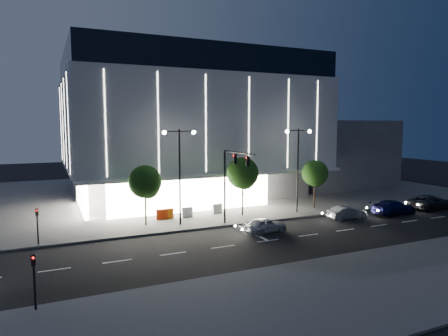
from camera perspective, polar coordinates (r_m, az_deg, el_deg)
The scene contains 21 objects.
ground at distance 33.50m, azimuth 1.96°, elevation -10.07°, with size 160.00×160.00×0.00m, color black.
sidewalk_museum at distance 57.00m, azimuth -4.22°, elevation -3.24°, with size 70.00×40.00×0.15m, color #474747.
sidewalk_near at distance 27.21m, azimuth 23.76°, elevation -14.34°, with size 70.00×10.00×0.15m, color #474747.
museum at distance 53.97m, azimuth -5.70°, elevation 6.03°, with size 30.00×25.80×18.00m.
annex_building at distance 66.57m, azimuth 12.99°, elevation 2.24°, with size 16.00×20.00×10.00m, color #4C4C51.
traffic_mast at distance 35.87m, azimuth 1.07°, elevation -0.79°, with size 0.33×5.89×7.07m.
street_lamp_west at distance 36.77m, azimuth -6.36°, elevation 0.80°, with size 3.16×0.36×9.00m.
street_lamp_east at distance 42.59m, azimuth 10.52°, elevation 1.47°, with size 3.16×0.36×9.00m.
ped_signal_far at distance 34.17m, azimuth -25.11°, elevation -7.07°, with size 0.22×0.24×3.00m.
ped_signal_near at distance 22.62m, azimuth -25.49°, elevation -13.76°, with size 0.22×0.24×3.00m.
tree_left at distance 37.19m, azimuth -11.18°, elevation -2.20°, with size 3.02×3.02×5.72m.
tree_mid at distance 40.56m, azimuth 2.70°, elevation -0.97°, with size 3.25×3.25×6.15m.
tree_right at distance 45.39m, azimuth 12.88°, elevation -0.93°, with size 2.91×2.91×5.51m.
car_lead at distance 35.29m, azimuth 5.87°, elevation -8.13°, with size 1.58×3.94×1.34m, color #B1B3BA.
car_second at distance 41.87m, azimuth 17.11°, elevation -6.13°, with size 1.38×3.95×1.30m, color #969A9D.
car_third at distance 45.70m, azimuth 23.02°, elevation -5.19°, with size 2.12×5.22×1.51m, color #121446.
car_fourth at distance 50.49m, azimuth 27.44°, elevation -4.33°, with size 2.59×5.62×1.56m, color #28282C.
barrier_a at distance 40.00m, azimuth -8.00°, elevation -6.49°, with size 1.10×0.25×1.00m, color orange.
barrier_b at distance 40.48m, azimuth -5.28°, elevation -6.30°, with size 1.10×0.25×1.00m, color white.
barrier_c at distance 39.80m, azimuth -8.87°, elevation -6.56°, with size 1.10×0.25×1.00m, color red.
barrier_d at distance 42.00m, azimuth -0.97°, elevation -5.82°, with size 1.10×0.25×1.00m, color silver.
Camera 1 is at (-14.25, -28.84, 9.36)m, focal length 32.00 mm.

